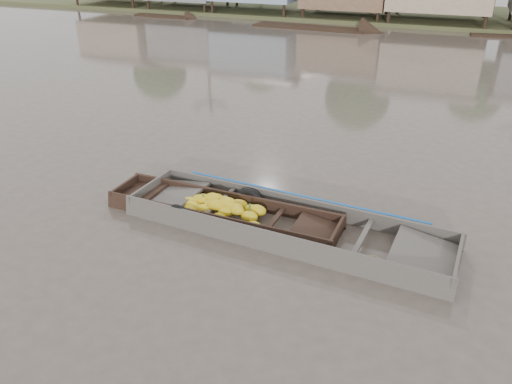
% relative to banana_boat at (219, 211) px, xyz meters
% --- Properties ---
extents(ground, '(120.00, 120.00, 0.00)m').
position_rel_banana_boat_xyz_m(ground, '(0.20, -0.53, -0.14)').
color(ground, '#4C433A').
rests_on(ground, ground).
extents(banana_boat, '(5.24, 1.41, 0.73)m').
position_rel_banana_boat_xyz_m(banana_boat, '(0.00, 0.00, 0.00)').
color(banana_boat, black).
rests_on(banana_boat, ground).
extents(viewer_boat, '(7.01, 2.31, 0.56)m').
position_rel_banana_boat_xyz_m(viewer_boat, '(1.54, -0.01, -0.09)').
color(viewer_boat, '#453F3A').
rests_on(viewer_boat, ground).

